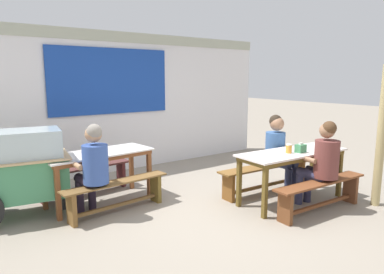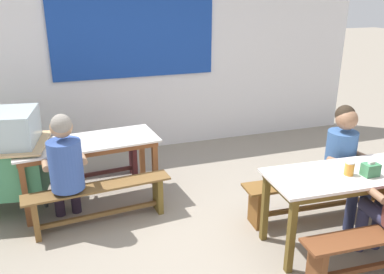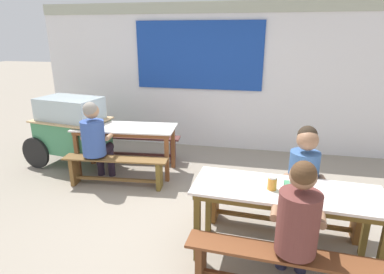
{
  "view_description": "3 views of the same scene",
  "coord_description": "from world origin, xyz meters",
  "px_view_note": "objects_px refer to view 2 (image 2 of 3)",
  "views": [
    {
      "loc": [
        -3.06,
        -3.67,
        1.88
      ],
      "look_at": [
        -0.09,
        0.37,
        1.02
      ],
      "focal_mm": 32.68,
      "sensor_mm": 36.0,
      "label": 1
    },
    {
      "loc": [
        -1.42,
        -3.19,
        2.39
      ],
      "look_at": [
        -0.25,
        0.25,
        1.06
      ],
      "focal_mm": 37.3,
      "sensor_mm": 36.0,
      "label": 2
    },
    {
      "loc": [
        0.88,
        -3.3,
        2.2
      ],
      "look_at": [
        0.01,
        0.73,
        0.85
      ],
      "focal_mm": 29.76,
      "sensor_mm": 36.0,
      "label": 3
    }
  ],
  "objects_px": {
    "dining_table_near": "(357,179)",
    "person_right_near_table": "(345,155)",
    "bench_near_back": "(321,190)",
    "tissue_box": "(370,169)",
    "condiment_jar": "(349,168)",
    "bench_far_back": "(83,162)",
    "bench_far_front": "(100,199)",
    "person_left_back_turned": "(65,164)",
    "dining_table_far": "(87,148)"
  },
  "relations": [
    {
      "from": "dining_table_near",
      "to": "person_right_near_table",
      "type": "relative_size",
      "value": 1.44
    },
    {
      "from": "bench_near_back",
      "to": "person_right_near_table",
      "type": "xyz_separation_m",
      "value": [
        0.19,
        -0.08,
        0.43
      ]
    },
    {
      "from": "tissue_box",
      "to": "condiment_jar",
      "type": "height_order",
      "value": "tissue_box"
    },
    {
      "from": "bench_far_back",
      "to": "condiment_jar",
      "type": "relative_size",
      "value": 12.05
    },
    {
      "from": "bench_far_back",
      "to": "dining_table_near",
      "type": "bearing_deg",
      "value": -42.17
    },
    {
      "from": "bench_far_front",
      "to": "person_left_back_turned",
      "type": "xyz_separation_m",
      "value": [
        -0.31,
        0.04,
        0.44
      ]
    },
    {
      "from": "tissue_box",
      "to": "condiment_jar",
      "type": "relative_size",
      "value": 1.11
    },
    {
      "from": "dining_table_far",
      "to": "condiment_jar",
      "type": "height_order",
      "value": "condiment_jar"
    },
    {
      "from": "dining_table_far",
      "to": "condiment_jar",
      "type": "xyz_separation_m",
      "value": [
        2.24,
        -1.7,
        0.15
      ]
    },
    {
      "from": "person_left_back_turned",
      "to": "bench_far_back",
      "type": "bearing_deg",
      "value": 78.16
    },
    {
      "from": "bench_near_back",
      "to": "tissue_box",
      "type": "distance_m",
      "value": 0.83
    },
    {
      "from": "bench_far_back",
      "to": "person_right_near_table",
      "type": "xyz_separation_m",
      "value": [
        2.64,
        -1.75,
        0.43
      ]
    },
    {
      "from": "bench_near_back",
      "to": "condiment_jar",
      "type": "distance_m",
      "value": 0.8
    },
    {
      "from": "dining_table_far",
      "to": "person_left_back_turned",
      "type": "xyz_separation_m",
      "value": [
        -0.26,
        -0.49,
        0.04
      ]
    },
    {
      "from": "bench_far_back",
      "to": "tissue_box",
      "type": "bearing_deg",
      "value": -43.15
    },
    {
      "from": "tissue_box",
      "to": "person_right_near_table",
      "type": "bearing_deg",
      "value": 72.08
    },
    {
      "from": "person_left_back_turned",
      "to": "condiment_jar",
      "type": "bearing_deg",
      "value": -25.97
    },
    {
      "from": "bench_far_front",
      "to": "condiment_jar",
      "type": "relative_size",
      "value": 11.86
    },
    {
      "from": "dining_table_far",
      "to": "person_right_near_table",
      "type": "height_order",
      "value": "person_right_near_table"
    },
    {
      "from": "bench_near_back",
      "to": "person_right_near_table",
      "type": "relative_size",
      "value": 1.45
    },
    {
      "from": "bench_far_front",
      "to": "condiment_jar",
      "type": "bearing_deg",
      "value": -28.27
    },
    {
      "from": "dining_table_near",
      "to": "person_right_near_table",
      "type": "bearing_deg",
      "value": 64.31
    },
    {
      "from": "bench_far_front",
      "to": "person_left_back_turned",
      "type": "distance_m",
      "value": 0.54
    },
    {
      "from": "person_left_back_turned",
      "to": "condiment_jar",
      "type": "relative_size",
      "value": 9.72
    },
    {
      "from": "condiment_jar",
      "to": "dining_table_far",
      "type": "bearing_deg",
      "value": 142.69
    },
    {
      "from": "bench_far_front",
      "to": "person_left_back_turned",
      "type": "relative_size",
      "value": 1.22
    },
    {
      "from": "dining_table_far",
      "to": "dining_table_near",
      "type": "xyz_separation_m",
      "value": [
        2.38,
        -1.67,
        0.0
      ]
    },
    {
      "from": "tissue_box",
      "to": "condiment_jar",
      "type": "distance_m",
      "value": 0.19
    },
    {
      "from": "bench_far_front",
      "to": "condiment_jar",
      "type": "height_order",
      "value": "condiment_jar"
    },
    {
      "from": "bench_far_back",
      "to": "bench_near_back",
      "type": "bearing_deg",
      "value": -34.21
    },
    {
      "from": "dining_table_far",
      "to": "bench_far_front",
      "type": "bearing_deg",
      "value": -84.89
    },
    {
      "from": "dining_table_near",
      "to": "bench_far_front",
      "type": "distance_m",
      "value": 2.63
    },
    {
      "from": "dining_table_far",
      "to": "person_left_back_turned",
      "type": "height_order",
      "value": "person_left_back_turned"
    },
    {
      "from": "dining_table_near",
      "to": "tissue_box",
      "type": "height_order",
      "value": "tissue_box"
    },
    {
      "from": "bench_far_back",
      "to": "person_right_near_table",
      "type": "height_order",
      "value": "person_right_near_table"
    },
    {
      "from": "dining_table_near",
      "to": "bench_near_back",
      "type": "relative_size",
      "value": 0.99
    },
    {
      "from": "bench_far_back",
      "to": "bench_near_back",
      "type": "relative_size",
      "value": 0.87
    },
    {
      "from": "person_right_near_table",
      "to": "condiment_jar",
      "type": "distance_m",
      "value": 0.61
    },
    {
      "from": "person_left_back_turned",
      "to": "person_right_near_table",
      "type": "bearing_deg",
      "value": -14.36
    },
    {
      "from": "person_left_back_turned",
      "to": "condiment_jar",
      "type": "height_order",
      "value": "person_left_back_turned"
    },
    {
      "from": "bench_far_back",
      "to": "tissue_box",
      "type": "xyz_separation_m",
      "value": [
        2.46,
        -2.31,
        0.54
      ]
    },
    {
      "from": "bench_far_back",
      "to": "person_left_back_turned",
      "type": "bearing_deg",
      "value": -101.84
    },
    {
      "from": "bench_near_back",
      "to": "condiment_jar",
      "type": "bearing_deg",
      "value": -106.81
    },
    {
      "from": "dining_table_near",
      "to": "bench_near_back",
      "type": "height_order",
      "value": "dining_table_near"
    },
    {
      "from": "person_right_near_table",
      "to": "bench_far_front",
      "type": "bearing_deg",
      "value": 164.8
    },
    {
      "from": "person_left_back_turned",
      "to": "tissue_box",
      "type": "height_order",
      "value": "person_left_back_turned"
    },
    {
      "from": "dining_table_far",
      "to": "bench_far_back",
      "type": "distance_m",
      "value": 0.66
    },
    {
      "from": "dining_table_far",
      "to": "bench_far_back",
      "type": "height_order",
      "value": "dining_table_far"
    },
    {
      "from": "bench_near_back",
      "to": "dining_table_near",
      "type": "bearing_deg",
      "value": -93.18
    },
    {
      "from": "condiment_jar",
      "to": "bench_near_back",
      "type": "bearing_deg",
      "value": 73.19
    }
  ]
}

